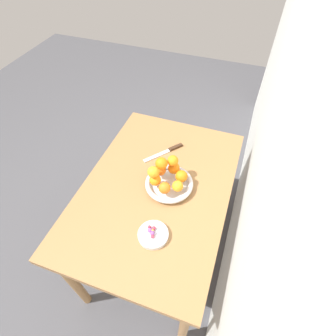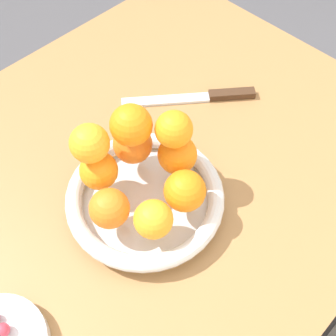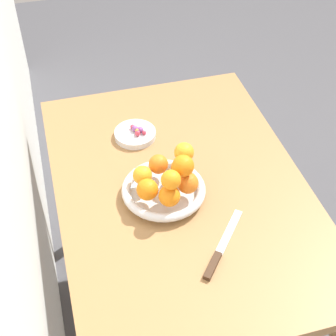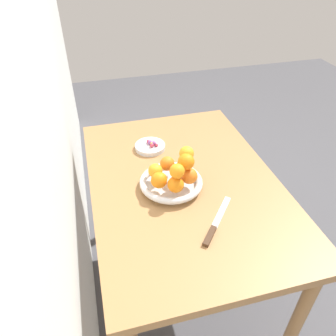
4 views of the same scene
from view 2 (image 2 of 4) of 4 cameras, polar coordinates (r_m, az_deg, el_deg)
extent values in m
plane|color=#4C4C51|center=(1.39, -4.30, -19.30)|extent=(6.00, 6.00, 0.00)
cube|color=#9E7042|center=(0.72, -7.83, -3.82)|extent=(1.10, 0.76, 0.04)
cylinder|color=#9E7042|center=(1.36, 0.84, 8.92)|extent=(0.05, 0.05, 0.70)
cylinder|color=silver|center=(0.68, -3.06, -4.70)|extent=(0.21, 0.21, 0.01)
torus|color=silver|center=(0.67, -3.13, -3.84)|extent=(0.25, 0.25, 0.03)
sphere|color=orange|center=(0.66, 1.27, 1.83)|extent=(0.06, 0.06, 0.06)
sphere|color=orange|center=(0.67, -4.53, 3.02)|extent=(0.06, 0.06, 0.06)
sphere|color=orange|center=(0.65, -9.37, -0.33)|extent=(0.06, 0.06, 0.06)
sphere|color=orange|center=(0.61, -7.94, -5.44)|extent=(0.06, 0.06, 0.06)
sphere|color=orange|center=(0.60, -2.00, -6.96)|extent=(0.06, 0.06, 0.06)
sphere|color=orange|center=(0.62, 2.30, -3.11)|extent=(0.06, 0.06, 0.06)
sphere|color=orange|center=(0.61, -5.03, 5.80)|extent=(0.06, 0.06, 0.06)
sphere|color=orange|center=(0.61, -10.58, 3.31)|extent=(0.06, 0.06, 0.06)
sphere|color=orange|center=(0.61, 0.80, 5.27)|extent=(0.06, 0.06, 0.06)
sphere|color=#C6384C|center=(0.62, -21.49, -19.77)|extent=(0.02, 0.02, 0.02)
cube|color=#3F2819|center=(0.84, 8.64, 9.86)|extent=(0.08, 0.07, 0.01)
cube|color=silver|center=(0.83, -0.34, 9.17)|extent=(0.14, 0.13, 0.01)
camera|label=1|loc=(0.77, -148.08, -3.35)|focal=28.00mm
camera|label=3|loc=(1.36, 85.37, 49.36)|focal=55.00mm
camera|label=4|loc=(1.21, 72.42, 43.77)|focal=35.00mm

